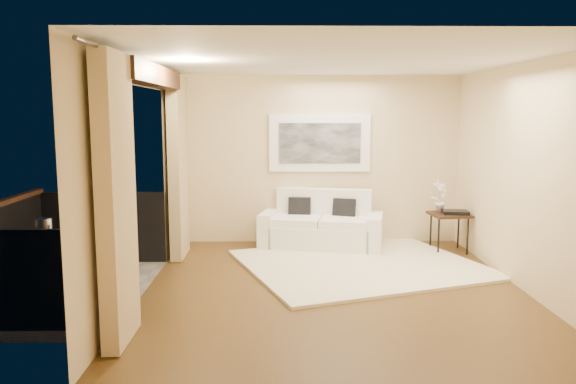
{
  "coord_description": "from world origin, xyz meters",
  "views": [
    {
      "loc": [
        -0.65,
        -6.54,
        2.1
      ],
      "look_at": [
        -0.53,
        0.88,
        1.05
      ],
      "focal_mm": 35.0,
      "sensor_mm": 36.0,
      "label": 1
    }
  ],
  "objects_px": {
    "balcony_chair_near": "(82,266)",
    "ice_bucket": "(44,227)",
    "side_table": "(449,217)",
    "bistro_table": "(55,245)",
    "sofa": "(322,227)",
    "orchid": "(440,196)",
    "balcony_chair_far": "(82,236)"
  },
  "relations": [
    {
      "from": "orchid",
      "to": "balcony_chair_far",
      "type": "height_order",
      "value": "orchid"
    },
    {
      "from": "bistro_table",
      "to": "sofa",
      "type": "bearing_deg",
      "value": 38.26
    },
    {
      "from": "side_table",
      "to": "balcony_chair_far",
      "type": "xyz_separation_m",
      "value": [
        -5.16,
        -1.1,
        -0.03
      ]
    },
    {
      "from": "bistro_table",
      "to": "balcony_chair_far",
      "type": "relative_size",
      "value": 0.85
    },
    {
      "from": "sofa",
      "to": "balcony_chair_near",
      "type": "distance_m",
      "value": 4.03
    },
    {
      "from": "side_table",
      "to": "orchid",
      "type": "xyz_separation_m",
      "value": [
        -0.11,
        0.16,
        0.31
      ]
    },
    {
      "from": "balcony_chair_far",
      "to": "sofa",
      "type": "bearing_deg",
      "value": -141.73
    },
    {
      "from": "sofa",
      "to": "balcony_chair_far",
      "type": "relative_size",
      "value": 2.29
    },
    {
      "from": "orchid",
      "to": "side_table",
      "type": "bearing_deg",
      "value": -55.66
    },
    {
      "from": "orchid",
      "to": "bistro_table",
      "type": "relative_size",
      "value": 0.67
    },
    {
      "from": "sofa",
      "to": "ice_bucket",
      "type": "bearing_deg",
      "value": -132.43
    },
    {
      "from": "sofa",
      "to": "ice_bucket",
      "type": "height_order",
      "value": "ice_bucket"
    },
    {
      "from": "balcony_chair_far",
      "to": "balcony_chair_near",
      "type": "height_order",
      "value": "balcony_chair_near"
    },
    {
      "from": "balcony_chair_near",
      "to": "ice_bucket",
      "type": "xyz_separation_m",
      "value": [
        -0.63,
        0.62,
        0.29
      ]
    },
    {
      "from": "side_table",
      "to": "bistro_table",
      "type": "relative_size",
      "value": 0.8
    },
    {
      "from": "sofa",
      "to": "orchid",
      "type": "height_order",
      "value": "orchid"
    },
    {
      "from": "side_table",
      "to": "balcony_chair_far",
      "type": "relative_size",
      "value": 0.69
    },
    {
      "from": "orchid",
      "to": "ice_bucket",
      "type": "bearing_deg",
      "value": -156.45
    },
    {
      "from": "sofa",
      "to": "orchid",
      "type": "relative_size",
      "value": 4.01
    },
    {
      "from": "orchid",
      "to": "balcony_chair_near",
      "type": "relative_size",
      "value": 0.53
    },
    {
      "from": "bistro_table",
      "to": "side_table",
      "type": "bearing_deg",
      "value": 23.37
    },
    {
      "from": "sofa",
      "to": "balcony_chair_near",
      "type": "bearing_deg",
      "value": -119.99
    },
    {
      "from": "balcony_chair_near",
      "to": "ice_bucket",
      "type": "bearing_deg",
      "value": 140.64
    },
    {
      "from": "side_table",
      "to": "bistro_table",
      "type": "xyz_separation_m",
      "value": [
        -5.08,
        -2.19,
        0.11
      ]
    },
    {
      "from": "balcony_chair_near",
      "to": "orchid",
      "type": "bearing_deg",
      "value": 37.52
    },
    {
      "from": "side_table",
      "to": "bistro_table",
      "type": "height_order",
      "value": "bistro_table"
    },
    {
      "from": "side_table",
      "to": "orchid",
      "type": "bearing_deg",
      "value": 124.34
    },
    {
      "from": "balcony_chair_far",
      "to": "orchid",
      "type": "bearing_deg",
      "value": -151.05
    },
    {
      "from": "side_table",
      "to": "ice_bucket",
      "type": "bearing_deg",
      "value": -158.37
    },
    {
      "from": "sofa",
      "to": "balcony_chair_far",
      "type": "bearing_deg",
      "value": -144.67
    },
    {
      "from": "balcony_chair_near",
      "to": "sofa",
      "type": "bearing_deg",
      "value": 53.16
    },
    {
      "from": "orchid",
      "to": "ice_bucket",
      "type": "distance_m",
      "value": 5.59
    }
  ]
}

